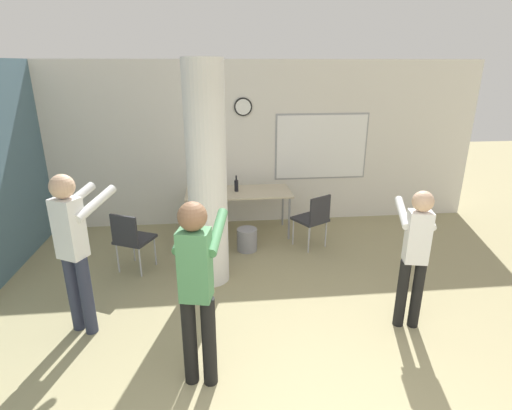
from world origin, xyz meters
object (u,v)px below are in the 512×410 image
Objects in this scene: bottle_on_table at (236,185)px; person_playing_front at (197,281)px; person_playing_side at (415,249)px; chair_table_left at (205,223)px; chair_near_pillar at (131,237)px; chair_table_right at (313,217)px; folding_table at (238,194)px; person_watching_back at (74,243)px.

person_playing_front reaches higher than bottle_on_table.
person_playing_side reaches higher than bottle_on_table.
chair_table_left is 1.06m from chair_near_pillar.
chair_table_right is at bearing 57.72° from person_playing_front.
bottle_on_table is at bearing 153.84° from folding_table.
person_playing_front reaches higher than chair_table_right.
bottle_on_table is 0.15× the size of person_watching_back.
folding_table is 1.30m from chair_table_right.
bottle_on_table is 0.97m from chair_table_left.
chair_table_left is at bearing 53.03° from person_watching_back.
person_playing_front is (-1.66, -2.62, 0.51)m from chair_table_right.
bottle_on_table is at bearing 53.63° from person_watching_back.
chair_table_left is 0.56× the size of person_playing_side.
chair_table_left is at bearing 138.57° from person_playing_side.
chair_table_left is 2.60m from person_playing_front.
person_playing_side is (0.56, -2.03, 0.40)m from chair_table_right.
bottle_on_table is at bearing 55.04° from chair_table_left.
chair_near_pillar is 0.56× the size of person_playing_side.
chair_near_pillar is at bearing 154.24° from person_playing_side.
chair_table_right is 3.15m from person_playing_front.
chair_table_left and chair_near_pillar have the same top height.
chair_near_pillar is at bearing 77.37° from person_watching_back.
person_playing_front is 1.11× the size of person_playing_side.
folding_table is 3.17m from person_playing_side.
person_watching_back is at bearing -126.37° from bottle_on_table.
chair_near_pillar is 0.50× the size of person_playing_front.
bottle_on_table is (-0.03, 0.02, 0.15)m from folding_table.
bottle_on_table reaches higher than chair_near_pillar.
chair_table_left is 2.16m from person_watching_back.
chair_table_left is at bearing -177.60° from chair_table_right.
person_playing_front is at bearing -99.52° from folding_table.
person_watching_back is at bearing -126.97° from chair_table_left.
chair_table_left is (-0.55, -0.72, -0.19)m from folding_table.
person_playing_side reaches higher than chair_table_right.
chair_near_pillar is at bearing -157.05° from chair_table_left.
chair_table_right is (1.66, 0.07, 0.00)m from chair_table_left.
bottle_on_table is 1.92m from chair_near_pillar.
bottle_on_table is at bearing 122.22° from person_playing_side.
person_playing_front is (0.98, -2.14, 0.51)m from chair_near_pillar.
chair_table_left reaches higher than folding_table.
person_playing_side is at bearing -57.78° from bottle_on_table.
folding_table is 0.93m from chair_table_left.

